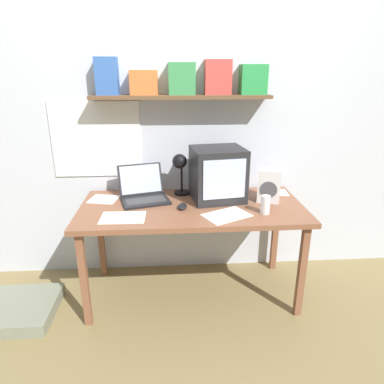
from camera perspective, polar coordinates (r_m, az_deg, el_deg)
name	(u,v)px	position (r m, az deg, el deg)	size (l,w,h in m)	color
ground_plane	(192,292)	(2.74, 0.00, -16.29)	(12.00, 12.00, 0.00)	olive
back_wall	(188,113)	(2.65, -0.72, 13.07)	(5.60, 0.24, 2.60)	silver
corner_desk	(192,214)	(2.42, 0.00, -3.61)	(1.56, 0.72, 0.72)	brown
crt_monitor	(218,174)	(2.46, 4.31, 2.98)	(0.40, 0.37, 0.38)	#232326
laptop	(143,191)	(2.52, -8.11, 0.15)	(0.40, 0.39, 0.23)	black
desk_lamp	(180,166)	(2.50, -2.01, 4.28)	(0.13, 0.17, 0.33)	black
juice_glass	(265,206)	(2.30, 12.10, -2.22)	(0.06, 0.06, 0.12)	white
space_heater	(269,185)	(2.50, 12.74, 1.08)	(0.19, 0.16, 0.24)	white
computer_mouse	(182,206)	(2.34, -1.61, -2.40)	(0.08, 0.11, 0.03)	black
loose_paper_near_monitor	(104,199)	(2.59, -14.50, -1.17)	(0.23, 0.22, 0.00)	white
loose_paper_near_laptop	(274,192)	(2.72, 13.54, -0.06)	(0.21, 0.17, 0.00)	white
open_notebook	(123,217)	(2.24, -11.45, -4.18)	(0.29, 0.20, 0.00)	white
printed_handout	(227,215)	(2.24, 5.80, -3.89)	(0.35, 0.31, 0.00)	white
floor_cushion	(20,309)	(2.78, -26.69, -17.09)	(0.48, 0.48, 0.09)	gray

